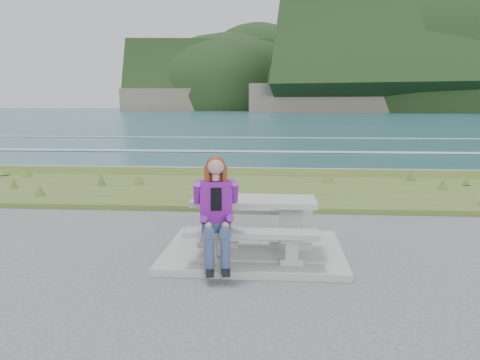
% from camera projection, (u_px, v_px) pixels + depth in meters
% --- Properties ---
extents(concrete_slab, '(2.60, 2.10, 0.10)m').
position_uv_depth(concrete_slab, '(254.00, 251.00, 6.96)').
color(concrete_slab, gray).
rests_on(concrete_slab, ground).
extents(picnic_table, '(1.80, 0.75, 0.75)m').
position_uv_depth(picnic_table, '(254.00, 209.00, 6.86)').
color(picnic_table, gray).
rests_on(picnic_table, concrete_slab).
extents(bench_landward, '(1.80, 0.35, 0.45)m').
position_uv_depth(bench_landward, '(251.00, 238.00, 6.21)').
color(bench_landward, gray).
rests_on(bench_landward, concrete_slab).
extents(bench_seaward, '(1.80, 0.35, 0.45)m').
position_uv_depth(bench_seaward, '(256.00, 214.00, 7.59)').
color(bench_seaward, gray).
rests_on(bench_seaward, concrete_slab).
extents(grass_verge, '(160.00, 4.50, 0.22)m').
position_uv_depth(grass_verge, '(264.00, 193.00, 11.89)').
color(grass_verge, '#345720').
rests_on(grass_verge, ground).
extents(shore_drop, '(160.00, 0.80, 2.20)m').
position_uv_depth(shore_drop, '(267.00, 176.00, 14.75)').
color(shore_drop, '#6A5F4F').
rests_on(shore_drop, ground).
extents(ocean, '(1600.00, 1600.00, 0.09)m').
position_uv_depth(ocean, '(273.00, 164.00, 31.94)').
color(ocean, '#21515F').
rests_on(ocean, ground).
extents(seated_woman, '(0.51, 0.78, 1.45)m').
position_uv_depth(seated_woman, '(217.00, 227.00, 6.08)').
color(seated_woman, navy).
rests_on(seated_woman, concrete_slab).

